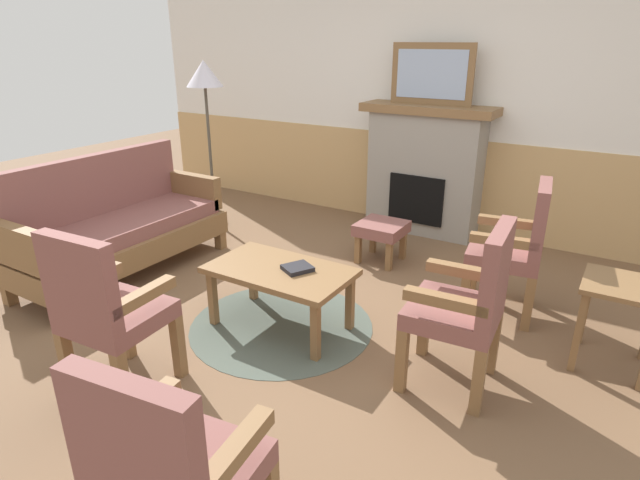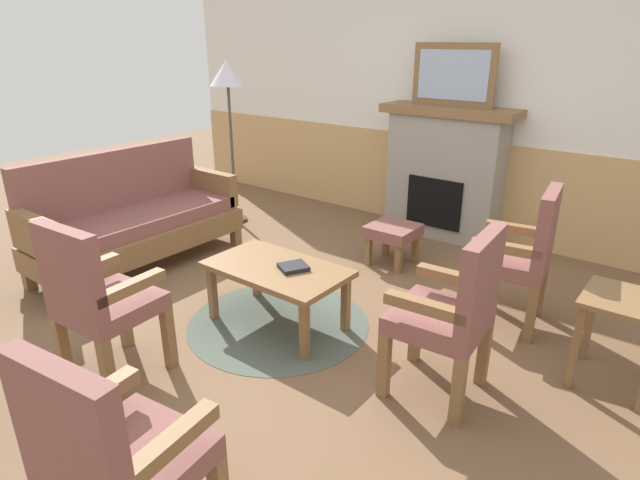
% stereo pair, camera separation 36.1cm
% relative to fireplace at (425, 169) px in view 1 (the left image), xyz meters
% --- Properties ---
extents(ground_plane, '(14.00, 14.00, 0.00)m').
position_rel_fireplace_xyz_m(ground_plane, '(0.00, -2.35, -0.65)').
color(ground_plane, brown).
extents(wall_back, '(7.20, 0.14, 2.70)m').
position_rel_fireplace_xyz_m(wall_back, '(0.00, 0.25, 0.66)').
color(wall_back, white).
rests_on(wall_back, ground_plane).
extents(fireplace, '(1.30, 0.44, 1.28)m').
position_rel_fireplace_xyz_m(fireplace, '(0.00, 0.00, 0.00)').
color(fireplace, gray).
rests_on(fireplace, ground_plane).
extents(framed_picture, '(0.80, 0.04, 0.56)m').
position_rel_fireplace_xyz_m(framed_picture, '(0.00, 0.00, 0.91)').
color(framed_picture, brown).
rests_on(framed_picture, fireplace).
extents(couch, '(0.70, 1.80, 0.98)m').
position_rel_fireplace_xyz_m(couch, '(-1.79, -2.31, -0.26)').
color(couch, brown).
rests_on(couch, ground_plane).
extents(coffee_table, '(0.96, 0.56, 0.44)m').
position_rel_fireplace_xyz_m(coffee_table, '(-0.10, -2.34, -0.27)').
color(coffee_table, brown).
rests_on(coffee_table, ground_plane).
extents(round_rug, '(1.27, 1.27, 0.01)m').
position_rel_fireplace_xyz_m(round_rug, '(-0.10, -2.34, -0.65)').
color(round_rug, '#4C564C').
rests_on(round_rug, ground_plane).
extents(book_on_table, '(0.23, 0.23, 0.03)m').
position_rel_fireplace_xyz_m(book_on_table, '(0.01, -2.31, -0.20)').
color(book_on_table, black).
rests_on(book_on_table, coffee_table).
extents(footstool, '(0.40, 0.40, 0.36)m').
position_rel_fireplace_xyz_m(footstool, '(-0.01, -0.94, -0.37)').
color(footstool, brown).
rests_on(footstool, ground_plane).
extents(armchair_near_fireplace, '(0.54, 0.54, 0.98)m').
position_rel_fireplace_xyz_m(armchair_near_fireplace, '(1.19, -1.31, -0.11)').
color(armchair_near_fireplace, brown).
rests_on(armchair_near_fireplace, ground_plane).
extents(armchair_by_window_left, '(0.51, 0.51, 0.98)m').
position_rel_fireplace_xyz_m(armchair_by_window_left, '(1.15, -2.34, -0.11)').
color(armchair_by_window_left, brown).
rests_on(armchair_by_window_left, ground_plane).
extents(armchair_front_left, '(0.51, 0.51, 0.98)m').
position_rel_fireplace_xyz_m(armchair_front_left, '(-0.47, -3.41, -0.11)').
color(armchair_front_left, brown).
rests_on(armchair_front_left, ground_plane).
extents(armchair_front_center, '(0.54, 0.54, 0.98)m').
position_rel_fireplace_xyz_m(armchair_front_center, '(0.66, -4.03, -0.11)').
color(armchair_front_center, brown).
rests_on(armchair_front_center, ground_plane).
extents(side_table, '(0.44, 0.44, 0.55)m').
position_rel_fireplace_xyz_m(side_table, '(1.87, -1.66, -0.22)').
color(side_table, brown).
rests_on(side_table, ground_plane).
extents(floor_lamp_by_couch, '(0.36, 0.36, 1.68)m').
position_rel_fireplace_xyz_m(floor_lamp_by_couch, '(-1.96, -0.98, 0.80)').
color(floor_lamp_by_couch, '#332D28').
rests_on(floor_lamp_by_couch, ground_plane).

